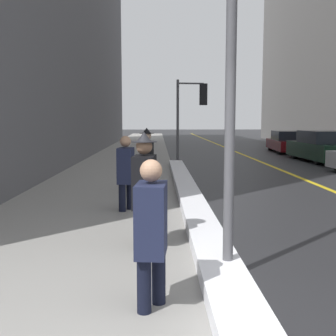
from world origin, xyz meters
TOP-DOWN VIEW (x-y plane):
  - sidewalk_slab at (-2.00, 15.00)m, footprint 4.00×80.00m
  - road_centre_stripe at (4.00, 15.00)m, footprint 0.16×80.00m
  - snow_bank_curb at (0.16, 6.42)m, footprint 0.52×15.48m
  - lamp_post at (0.25, 1.82)m, footprint 0.28×0.28m
  - traffic_light_near at (0.96, 15.00)m, footprint 1.31×0.40m
  - pedestrian_nearside at (-0.63, 1.00)m, footprint 0.32×0.50m
  - pedestrian_with_shoulder_bag at (-0.76, 2.97)m, footprint 0.36×0.74m
  - pedestrian_trailing at (-1.22, 5.50)m, footprint 0.33×0.52m
  - pedestrian_in_fedora at (-0.84, 7.48)m, footprint 0.35×0.73m
  - parked_car_dark_green at (6.83, 15.67)m, footprint 1.95×4.57m
  - parked_car_maroon at (6.98, 21.05)m, footprint 2.19×4.57m

SIDE VIEW (x-z plane):
  - road_centre_stripe at x=4.00m, z-range 0.00..0.00m
  - sidewalk_slab at x=-2.00m, z-range 0.00..0.01m
  - snow_bank_curb at x=0.16m, z-range 0.00..0.21m
  - parked_car_maroon at x=6.98m, z-range -0.03..1.20m
  - parked_car_dark_green at x=6.83m, z-range -0.04..1.33m
  - pedestrian_nearside at x=-0.63m, z-range 0.08..1.56m
  - pedestrian_trailing at x=-1.22m, z-range 0.08..1.61m
  - pedestrian_in_fedora at x=-0.84m, z-range 0.07..1.73m
  - pedestrian_with_shoulder_bag at x=-0.76m, z-range 0.07..1.75m
  - traffic_light_near at x=0.96m, z-range 0.78..4.30m
  - lamp_post at x=0.25m, z-range 0.47..4.89m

